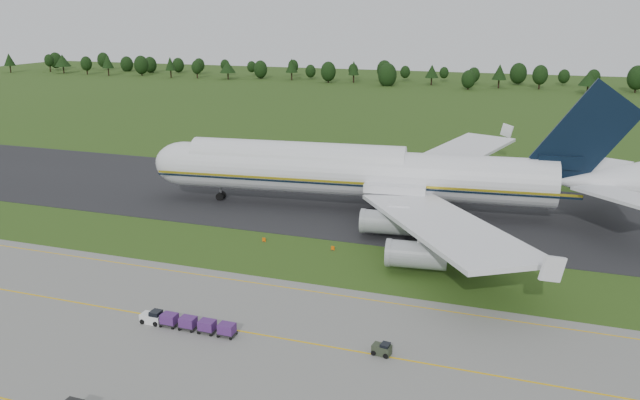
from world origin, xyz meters
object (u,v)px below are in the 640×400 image
at_px(utility_cart, 382,350).
at_px(edge_markers, 369,253).
at_px(aircraft, 368,172).
at_px(baggage_train, 186,322).

relative_size(utility_cart, edge_markers, 0.06).
bearing_deg(edge_markers, utility_cart, -72.82).
height_order(aircraft, edge_markers, aircraft).
bearing_deg(aircraft, baggage_train, -99.04).
distance_m(aircraft, utility_cart, 48.87).
distance_m(baggage_train, utility_cart, 21.44).
bearing_deg(baggage_train, aircraft, 80.96).
relative_size(aircraft, baggage_train, 7.37).
height_order(aircraft, utility_cart, aircraft).
xyz_separation_m(baggage_train, edge_markers, (13.33, 27.69, -0.53)).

